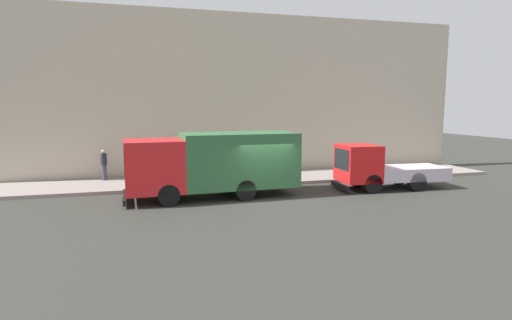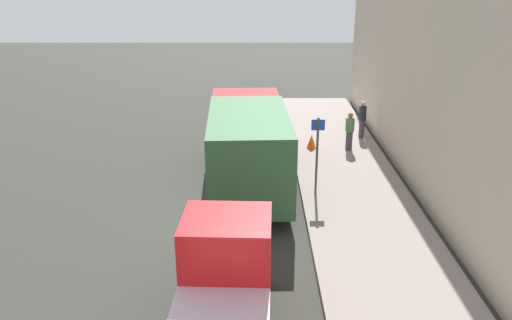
% 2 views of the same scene
% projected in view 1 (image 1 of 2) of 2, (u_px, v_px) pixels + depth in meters
% --- Properties ---
extents(ground, '(80.00, 80.00, 0.00)m').
position_uv_depth(ground, '(267.00, 200.00, 18.44)').
color(ground, '#31322C').
extents(sidewalk, '(3.71, 30.00, 0.16)m').
position_uv_depth(sidewalk, '(242.00, 179.00, 23.07)').
color(sidewalk, gray).
rests_on(sidewalk, ground).
extents(building_facade, '(0.50, 30.00, 9.66)m').
position_uv_depth(building_facade, '(233.00, 95.00, 24.70)').
color(building_facade, '#C2B59E').
rests_on(building_facade, ground).
extents(large_utility_truck, '(2.90, 7.94, 2.96)m').
position_uv_depth(large_utility_truck, '(214.00, 162.00, 18.77)').
color(large_utility_truck, red).
rests_on(large_utility_truck, ground).
extents(small_flatbed_truck, '(2.17, 5.76, 2.28)m').
position_uv_depth(small_flatbed_truck, '(380.00, 168.00, 20.65)').
color(small_flatbed_truck, red).
rests_on(small_flatbed_truck, ground).
extents(pedestrian_walking, '(0.39, 0.39, 1.60)m').
position_uv_depth(pedestrian_walking, '(135.00, 166.00, 21.93)').
color(pedestrian_walking, '#454148').
rests_on(pedestrian_walking, sidewalk).
extents(pedestrian_standing, '(0.42, 0.42, 1.67)m').
position_uv_depth(pedestrian_standing, '(104.00, 164.00, 22.29)').
color(pedestrian_standing, '#413E4C').
rests_on(pedestrian_standing, sidewalk).
extents(traffic_cone_orange, '(0.41, 0.41, 0.59)m').
position_uv_depth(traffic_cone_orange, '(131.00, 181.00, 20.47)').
color(traffic_cone_orange, orange).
rests_on(traffic_cone_orange, sidewalk).
extents(street_sign_post, '(0.44, 0.08, 2.66)m').
position_uv_depth(street_sign_post, '(226.00, 154.00, 21.24)').
color(street_sign_post, '#4C5156').
rests_on(street_sign_post, sidewalk).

